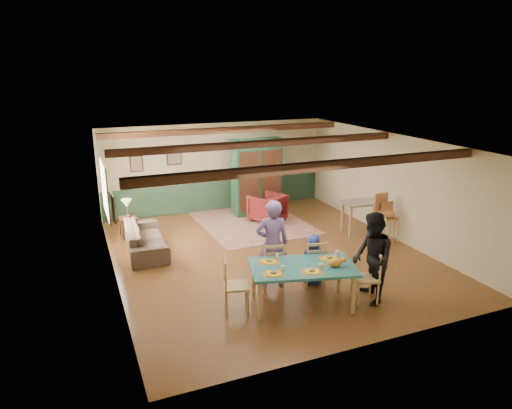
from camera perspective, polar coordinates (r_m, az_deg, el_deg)
name	(u,v)px	position (r m, az deg, el deg)	size (l,w,h in m)	color
floor	(268,255)	(10.96, 1.54, -6.29)	(8.00, 8.00, 0.00)	#563218
wall_back	(216,167)	(14.15, -4.97, 4.67)	(7.00, 0.02, 2.70)	beige
wall_left	(111,219)	(9.70, -17.69, -1.70)	(0.02, 8.00, 2.70)	beige
wall_right	(393,186)	(12.30, 16.70, 2.20)	(0.02, 8.00, 2.70)	beige
ceiling	(269,142)	(10.22, 1.66, 7.79)	(7.00, 8.00, 0.02)	white
wainscot_back	(217,195)	(14.35, -4.85, 1.14)	(6.95, 0.03, 0.90)	#223E2A
ceiling_beam_front	(321,166)	(8.22, 8.17, 4.81)	(6.95, 0.16, 0.16)	black
ceiling_beam_mid	(262,144)	(10.59, 0.77, 7.62)	(6.95, 0.16, 0.16)	black
ceiling_beam_back	(226,130)	(13.00, -3.77, 9.27)	(6.95, 0.16, 0.16)	black
window_left	(104,189)	(11.28, -18.42, 1.82)	(0.06, 1.60, 1.30)	white
picture_left_wall	(114,208)	(9.01, -17.38, -0.39)	(0.04, 0.42, 0.52)	tan
picture_back_a	(174,156)	(13.72, -10.19, 6.01)	(0.45, 0.04, 0.55)	tan
picture_back_b	(137,164)	(13.56, -14.71, 4.96)	(0.38, 0.04, 0.48)	tan
dining_table	(302,286)	(8.64, 5.76, -10.08)	(1.91, 1.06, 0.80)	#1F635F
dining_chair_far_left	(273,265)	(9.19, 2.10, -7.56)	(0.45, 0.47, 1.01)	tan
dining_chair_far_right	(314,263)	(9.36, 7.27, -7.23)	(0.45, 0.47, 1.01)	tan
dining_chair_end_left	(236,285)	(8.42, -2.46, -9.97)	(0.45, 0.47, 1.01)	tan
dining_chair_end_right	(365,277)	(8.94, 13.52, -8.79)	(0.45, 0.47, 1.01)	tan
person_man	(272,244)	(9.11, 2.03, -4.99)	(0.67, 0.44, 1.83)	slate
person_woman	(372,258)	(8.82, 14.33, -6.54)	(0.85, 0.66, 1.75)	black
person_child	(313,260)	(9.43, 7.15, -6.86)	(0.52, 0.34, 1.07)	navy
cat	(335,262)	(8.49, 9.90, -7.10)	(0.38, 0.15, 0.19)	orange
place_setting_near_left	(274,271)	(8.10, 2.22, -8.35)	(0.42, 0.32, 0.11)	yellow
place_setting_near_center	(312,269)	(8.24, 7.00, -8.03)	(0.42, 0.32, 0.11)	yellow
place_setting_far_left	(269,259)	(8.58, 1.62, -6.86)	(0.42, 0.32, 0.11)	yellow
place_setting_far_right	(329,256)	(8.83, 9.17, -6.38)	(0.42, 0.32, 0.11)	yellow
area_rug	(252,223)	(13.14, -0.47, -2.29)	(2.84, 3.37, 0.01)	tan
armoire	(257,177)	(13.77, 0.08, 3.49)	(1.61, 0.64, 2.27)	#173927
armchair	(267,208)	(13.20, 1.41, -0.39)	(0.86, 0.89, 0.81)	#420D10
sofa	(145,238)	(11.39, -13.67, -4.14)	(2.20, 0.86, 0.64)	#372C22
end_table	(129,227)	(12.48, -15.64, -2.72)	(0.43, 0.43, 0.53)	black
table_lamp	(127,208)	(12.32, -15.82, -0.47)	(0.27, 0.27, 0.49)	#F1E39C
counter_table	(362,218)	(12.51, 13.14, -1.60)	(1.08, 0.63, 0.90)	tan
bar_stool_left	(385,219)	(11.94, 15.86, -1.76)	(0.45, 0.49, 1.26)	#B77747
bar_stool_right	(390,223)	(12.00, 16.46, -2.26)	(0.37, 0.41, 1.05)	#B77747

